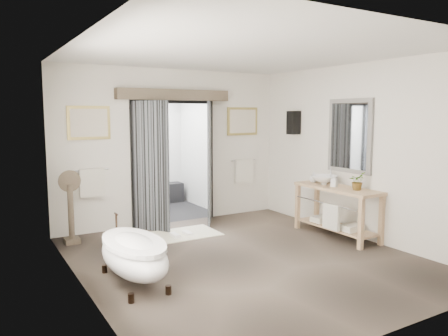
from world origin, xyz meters
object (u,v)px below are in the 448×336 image
at_px(clawfoot_tub, 134,255).
at_px(vanity, 336,207).
at_px(rug, 183,234).
at_px(basin, 324,180).

distance_m(clawfoot_tub, vanity, 3.64).
relative_size(vanity, rug, 1.33).
distance_m(vanity, rug, 2.66).
xyz_separation_m(vanity, basin, (0.01, 0.32, 0.42)).
relative_size(clawfoot_tub, vanity, 0.94).
xyz_separation_m(rug, basin, (2.20, -1.11, 0.92)).
bearing_deg(vanity, basin, 87.44).
height_order(clawfoot_tub, vanity, vanity).
bearing_deg(basin, rug, 135.06).
relative_size(clawfoot_tub, rug, 1.26).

